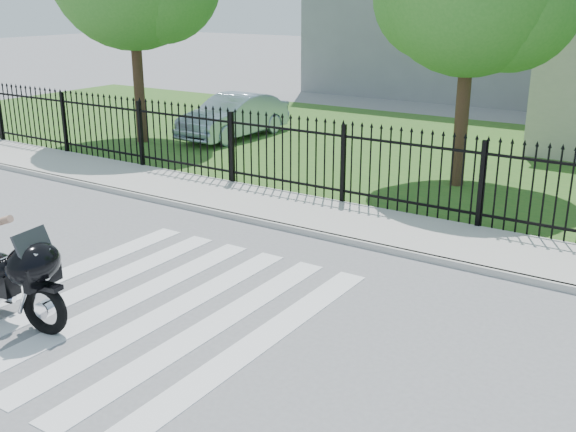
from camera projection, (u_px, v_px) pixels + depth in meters
The scene contains 7 objects.
ground at pixel (146, 308), 9.93m from camera, with size 120.00×120.00×0.00m, color slate.
crosswalk at pixel (146, 307), 9.92m from camera, with size 5.00×5.50×0.01m, color silver, non-canonical shape.
sidewalk at pixel (319, 215), 13.88m from camera, with size 40.00×2.00×0.12m, color #ADAAA3.
curb at pixel (292, 229), 13.09m from camera, with size 40.00×0.12×0.12m, color #ADAAA3.
grass_strip at pixel (442, 154), 19.46m from camera, with size 40.00×12.00×0.02m, color #2A5D1F.
iron_fence at pixel (343, 166), 14.41m from camera, with size 26.00×0.04×1.80m.
parked_car at pixel (234, 116), 21.51m from camera, with size 1.45×4.15×1.37m, color #9DB1C6.
Camera 1 is at (6.69, -6.39, 4.38)m, focal length 42.00 mm.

